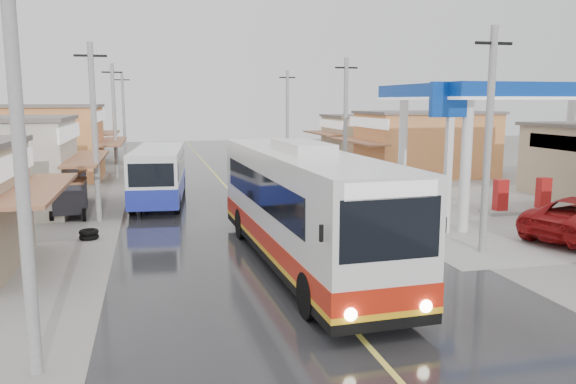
# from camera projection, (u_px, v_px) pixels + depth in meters

# --- Properties ---
(ground) EXTENTS (120.00, 120.00, 0.00)m
(ground) POSITION_uv_depth(u_px,v_px,m) (296.00, 265.00, 18.78)
(ground) COLOR slate
(ground) RESTS_ON ground
(road) EXTENTS (12.00, 90.00, 0.02)m
(road) POSITION_uv_depth(u_px,v_px,m) (232.00, 194.00, 33.16)
(road) COLOR black
(road) RESTS_ON ground
(centre_line) EXTENTS (0.15, 90.00, 0.01)m
(centre_line) POSITION_uv_depth(u_px,v_px,m) (232.00, 194.00, 33.16)
(centre_line) COLOR #D8CC4C
(centre_line) RESTS_ON road
(shopfronts_left) EXTENTS (11.00, 44.00, 5.20)m
(shopfronts_left) POSITION_uv_depth(u_px,v_px,m) (6.00, 194.00, 32.99)
(shopfronts_left) COLOR tan
(shopfronts_left) RESTS_ON ground
(shopfronts_right) EXTENTS (11.00, 44.00, 4.80)m
(shopfronts_right) POSITION_uv_depth(u_px,v_px,m) (487.00, 192.00, 33.80)
(shopfronts_right) COLOR #B8AEA1
(shopfronts_right) RESTS_ON ground
(utility_poles_left) EXTENTS (1.60, 50.00, 8.00)m
(utility_poles_left) POSITION_uv_depth(u_px,v_px,m) (110.00, 196.00, 32.48)
(utility_poles_left) COLOR gray
(utility_poles_left) RESTS_ON ground
(utility_poles_right) EXTENTS (1.60, 36.00, 8.00)m
(utility_poles_right) POSITION_uv_depth(u_px,v_px,m) (344.00, 189.00, 34.80)
(utility_poles_right) COLOR gray
(utility_poles_right) RESTS_ON ground
(coach_bus) EXTENTS (3.41, 13.29, 4.12)m
(coach_bus) POSITION_uv_depth(u_px,v_px,m) (301.00, 206.00, 18.61)
(coach_bus) COLOR silver
(coach_bus) RESTS_ON road
(second_bus) EXTENTS (3.24, 9.09, 2.95)m
(second_bus) POSITION_uv_depth(u_px,v_px,m) (159.00, 174.00, 29.99)
(second_bus) COLOR silver
(second_bus) RESTS_ON road
(cyclist) EXTENTS (0.74, 2.08, 2.24)m
(cyclist) POSITION_uv_depth(u_px,v_px,m) (141.00, 198.00, 27.58)
(cyclist) COLOR black
(cyclist) RESTS_ON ground
(tricycle_near) EXTENTS (1.64, 2.37, 1.81)m
(tricycle_near) POSITION_uv_depth(u_px,v_px,m) (70.00, 196.00, 26.23)
(tricycle_near) COLOR #26262D
(tricycle_near) RESTS_ON ground
(tricycle_far) EXTENTS (1.57, 2.25, 1.64)m
(tricycle_far) POSITION_uv_depth(u_px,v_px,m) (71.00, 185.00, 30.40)
(tricycle_far) COLOR #26262D
(tricycle_far) RESTS_ON ground
(tyre_stack) EXTENTS (0.77, 0.77, 0.39)m
(tyre_stack) POSITION_uv_depth(u_px,v_px,m) (89.00, 234.00, 22.32)
(tyre_stack) COLOR black
(tyre_stack) RESTS_ON ground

